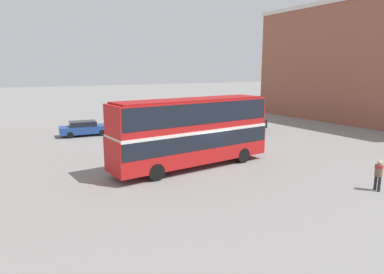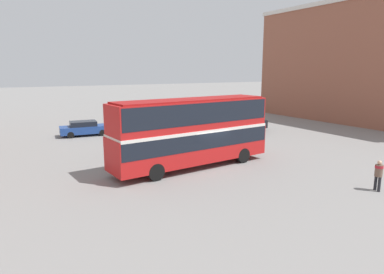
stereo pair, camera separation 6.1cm
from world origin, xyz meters
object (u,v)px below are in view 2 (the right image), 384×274
(double_decker_bus, at_px, (192,129))
(pedestrian_foreground, at_px, (379,172))
(parked_car_kerb_far, at_px, (85,128))
(parked_car_kerb_near, at_px, (249,124))

(double_decker_bus, distance_m, pedestrian_foreground, 10.91)
(double_decker_bus, relative_size, parked_car_kerb_far, 2.29)
(double_decker_bus, bearing_deg, pedestrian_foreground, -59.52)
(parked_car_kerb_far, bearing_deg, double_decker_bus, -70.29)
(pedestrian_foreground, relative_size, parked_car_kerb_far, 0.34)
(double_decker_bus, distance_m, parked_car_kerb_far, 15.24)
(double_decker_bus, xyz_separation_m, pedestrian_foreground, (6.20, -8.84, -1.57))
(pedestrian_foreground, distance_m, parked_car_kerb_far, 25.47)
(parked_car_kerb_far, bearing_deg, pedestrian_foreground, -61.19)
(parked_car_kerb_near, distance_m, parked_car_kerb_far, 16.39)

